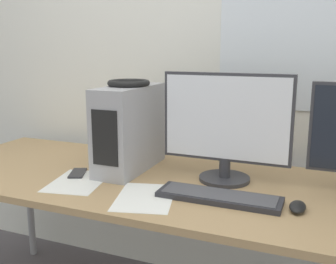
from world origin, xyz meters
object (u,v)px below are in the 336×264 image
object	(u,v)px
headphones	(129,83)
monitor_main	(226,125)
cell_phone	(78,173)
keyboard	(219,197)
mouse	(298,207)
pc_tower	(130,128)

from	to	relation	value
headphones	monitor_main	bearing A→B (deg)	0.49
monitor_main	cell_phone	bearing A→B (deg)	-164.85
keyboard	cell_phone	xyz separation A→B (m)	(-0.66, 0.05, -0.01)
mouse	cell_phone	distance (m)	0.94
headphones	monitor_main	xyz separation A→B (m)	(0.45, 0.00, -0.16)
keyboard	cell_phone	bearing A→B (deg)	175.70
monitor_main	cell_phone	xyz separation A→B (m)	(-0.63, -0.17, -0.23)
monitor_main	keyboard	size ratio (longest dim) A/B	1.17
keyboard	cell_phone	world-z (taller)	keyboard
pc_tower	mouse	distance (m)	0.81
headphones	mouse	xyz separation A→B (m)	(0.76, -0.21, -0.39)
mouse	cell_phone	bearing A→B (deg)	177.30
monitor_main	mouse	world-z (taller)	monitor_main
keyboard	monitor_main	bearing A→B (deg)	99.15
keyboard	mouse	xyz separation A→B (m)	(0.28, 0.01, 0.00)
pc_tower	cell_phone	bearing A→B (deg)	-137.26
monitor_main	mouse	distance (m)	0.44
cell_phone	monitor_main	bearing A→B (deg)	-7.96
pc_tower	cell_phone	world-z (taller)	pc_tower
monitor_main	pc_tower	bearing A→B (deg)	-179.41
headphones	monitor_main	world-z (taller)	monitor_main
monitor_main	cell_phone	size ratio (longest dim) A/B	3.74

